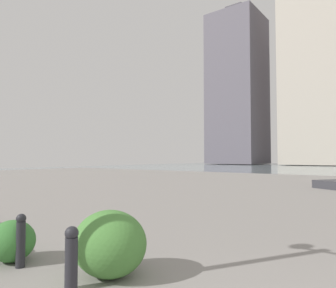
# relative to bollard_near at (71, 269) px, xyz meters

# --- Properties ---
(building_slab) EXTENTS (17.79, 11.56, 39.54)m
(building_slab) POSITION_rel_bollard_near_xyz_m (8.24, -65.55, 18.30)
(building_slab) COLOR #B2A899
(building_slab) RESTS_ON ground
(building_annex) EXTENTS (11.26, 12.04, 37.13)m
(building_annex) POSITION_rel_bollard_near_xyz_m (27.80, -64.72, 17.10)
(building_annex) COLOR #5B5660
(building_annex) RESTS_ON ground
(bollard_near) EXTENTS (0.13, 0.13, 0.83)m
(bollard_near) POSITION_rel_bollard_near_xyz_m (0.00, 0.00, 0.00)
(bollard_near) COLOR #232328
(bollard_near) RESTS_ON ground
(bollard_mid) EXTENTS (0.13, 0.13, 0.72)m
(bollard_mid) POSITION_rel_bollard_near_xyz_m (1.61, -0.33, -0.06)
(bollard_mid) COLOR #232328
(bollard_mid) RESTS_ON ground
(shrub_round) EXTENTS (0.96, 0.87, 0.82)m
(shrub_round) POSITION_rel_bollard_near_xyz_m (0.41, -0.85, -0.02)
(shrub_round) COLOR #477F38
(shrub_round) RESTS_ON ground
(shrub_tall) EXTENTS (0.68, 0.62, 0.58)m
(shrub_tall) POSITION_rel_bollard_near_xyz_m (1.94, -0.37, -0.14)
(shrub_tall) COLOR #387533
(shrub_tall) RESTS_ON ground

